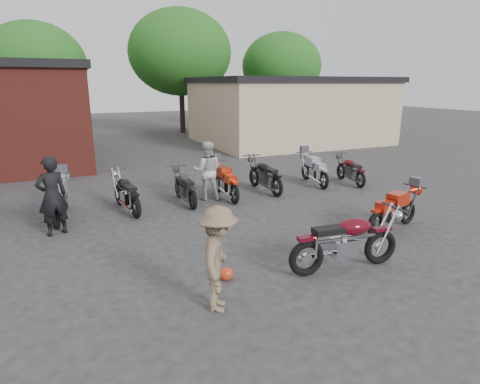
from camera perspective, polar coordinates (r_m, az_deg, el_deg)
name	(u,v)px	position (r m, az deg, el deg)	size (l,w,h in m)	color
ground	(306,264)	(8.13, 9.37, -10.06)	(90.00, 90.00, 0.00)	#2B2B2D
stucco_building	(288,112)	(24.64, 6.84, 11.19)	(10.00, 8.00, 3.50)	tan
tree_1	(37,79)	(28.08, -26.87, 14.18)	(5.92, 5.92, 7.40)	#185917
tree_2	(181,69)	(29.25, -8.43, 16.95)	(7.04, 7.04, 8.80)	#185917
tree_3	(281,78)	(32.39, 5.88, 15.79)	(6.08, 6.08, 7.60)	#185917
vintage_motorcycle	(348,238)	(7.82, 15.06, -6.29)	(2.22, 0.73, 1.29)	#550A16
sportbike	(394,208)	(10.32, 21.09, -2.15)	(1.87, 0.62, 1.09)	#B3220E
helmet	(226,274)	(7.38, -1.98, -11.54)	(0.27, 0.27, 0.24)	#BF3614
person_dark	(52,196)	(10.18, -25.16, -0.52)	(0.68, 0.45, 1.87)	black
person_light	(207,171)	(12.12, -4.70, 3.02)	(0.87, 0.67, 1.78)	beige
person_tan	(218,259)	(6.23, -3.08, -9.49)	(1.09, 0.62, 1.68)	#7B644C
row_bike_1	(59,197)	(11.37, -24.31, -0.70)	(2.02, 0.67, 1.17)	gray
row_bike_2	(126,191)	(11.47, -15.92, 0.15)	(1.98, 0.65, 1.15)	black
row_bike_3	(185,185)	(11.89, -7.86, 0.97)	(1.88, 0.62, 1.09)	#28272A
row_bike_4	(225,180)	(12.35, -2.09, 1.75)	(1.96, 0.65, 1.13)	#AC290E
row_bike_5	(265,174)	(13.11, 3.51, 2.64)	(2.04, 0.67, 1.18)	black
row_bike_6	(314,168)	(14.26, 10.52, 3.33)	(1.95, 0.64, 1.13)	#9C9CAA
row_bike_7	(350,169)	(14.68, 15.42, 3.24)	(1.83, 0.61, 1.06)	#4A0911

